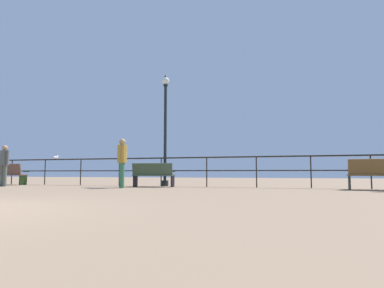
{
  "coord_description": "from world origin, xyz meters",
  "views": [
    {
      "loc": [
        4.85,
        -3.06,
        0.53
      ],
      "look_at": [
        1.41,
        8.21,
        1.57
      ],
      "focal_mm": 30.4,
      "sensor_mm": 36.0,
      "label": 1
    }
  ],
  "objects_px": {
    "bench_near_right": "(376,173)",
    "person_by_bench": "(4,163)",
    "person_at_railing": "(122,160)",
    "bench_far_left": "(7,173)",
    "bench_near_left": "(153,174)",
    "seagull_on_rail": "(56,157)",
    "lamppost_center": "(165,124)"
  },
  "relations": [
    {
      "from": "bench_near_right",
      "to": "lamppost_center",
      "type": "height_order",
      "value": "lamppost_center"
    },
    {
      "from": "person_at_railing",
      "to": "lamppost_center",
      "type": "bearing_deg",
      "value": 66.03
    },
    {
      "from": "bench_near_right",
      "to": "person_by_bench",
      "type": "xyz_separation_m",
      "value": [
        -13.08,
        -1.21,
        0.4
      ]
    },
    {
      "from": "lamppost_center",
      "to": "person_by_bench",
      "type": "height_order",
      "value": "lamppost_center"
    },
    {
      "from": "person_by_bench",
      "to": "person_at_railing",
      "type": "bearing_deg",
      "value": 2.1
    },
    {
      "from": "bench_far_left",
      "to": "bench_near_left",
      "type": "height_order",
      "value": "bench_far_left"
    },
    {
      "from": "bench_far_left",
      "to": "person_at_railing",
      "type": "height_order",
      "value": "person_at_railing"
    },
    {
      "from": "seagull_on_rail",
      "to": "bench_near_left",
      "type": "bearing_deg",
      "value": -7.89
    },
    {
      "from": "bench_far_left",
      "to": "bench_near_left",
      "type": "xyz_separation_m",
      "value": [
        6.84,
        0.01,
        -0.01
      ]
    },
    {
      "from": "bench_near_left",
      "to": "bench_near_right",
      "type": "height_order",
      "value": "bench_near_right"
    },
    {
      "from": "lamppost_center",
      "to": "bench_far_left",
      "type": "bearing_deg",
      "value": -172.86
    },
    {
      "from": "lamppost_center",
      "to": "person_at_railing",
      "type": "distance_m",
      "value": 2.55
    },
    {
      "from": "bench_near_right",
      "to": "seagull_on_rail",
      "type": "height_order",
      "value": "seagull_on_rail"
    },
    {
      "from": "bench_near_right",
      "to": "lamppost_center",
      "type": "relative_size",
      "value": 0.35
    },
    {
      "from": "bench_far_left",
      "to": "seagull_on_rail",
      "type": "relative_size",
      "value": 4.67
    },
    {
      "from": "lamppost_center",
      "to": "bench_near_right",
      "type": "bearing_deg",
      "value": -6.92
    },
    {
      "from": "bench_near_right",
      "to": "seagull_on_rail",
      "type": "distance_m",
      "value": 12.32
    },
    {
      "from": "lamppost_center",
      "to": "seagull_on_rail",
      "type": "relative_size",
      "value": 12.46
    },
    {
      "from": "bench_near_left",
      "to": "person_by_bench",
      "type": "xyz_separation_m",
      "value": [
        -5.72,
        -1.22,
        0.42
      ]
    },
    {
      "from": "bench_near_right",
      "to": "person_at_railing",
      "type": "relative_size",
      "value": 0.92
    },
    {
      "from": "person_by_bench",
      "to": "lamppost_center",
      "type": "bearing_deg",
      "value": 19.61
    },
    {
      "from": "seagull_on_rail",
      "to": "person_by_bench",
      "type": "bearing_deg",
      "value": -112.81
    },
    {
      "from": "bench_near_left",
      "to": "seagull_on_rail",
      "type": "distance_m",
      "value": 5.02
    },
    {
      "from": "bench_far_left",
      "to": "bench_near_left",
      "type": "bearing_deg",
      "value": 0.05
    },
    {
      "from": "bench_far_left",
      "to": "seagull_on_rail",
      "type": "distance_m",
      "value": 2.15
    },
    {
      "from": "bench_far_left",
      "to": "lamppost_center",
      "type": "xyz_separation_m",
      "value": [
        6.97,
        0.87,
        1.95
      ]
    },
    {
      "from": "bench_far_left",
      "to": "person_at_railing",
      "type": "relative_size",
      "value": 0.98
    },
    {
      "from": "person_at_railing",
      "to": "seagull_on_rail",
      "type": "relative_size",
      "value": 4.75
    },
    {
      "from": "bench_near_left",
      "to": "person_at_railing",
      "type": "bearing_deg",
      "value": -124.91
    },
    {
      "from": "bench_far_left",
      "to": "bench_near_left",
      "type": "relative_size",
      "value": 1.07
    },
    {
      "from": "bench_far_left",
      "to": "person_by_bench",
      "type": "relative_size",
      "value": 1.05
    },
    {
      "from": "bench_near_right",
      "to": "seagull_on_rail",
      "type": "relative_size",
      "value": 4.39
    }
  ]
}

